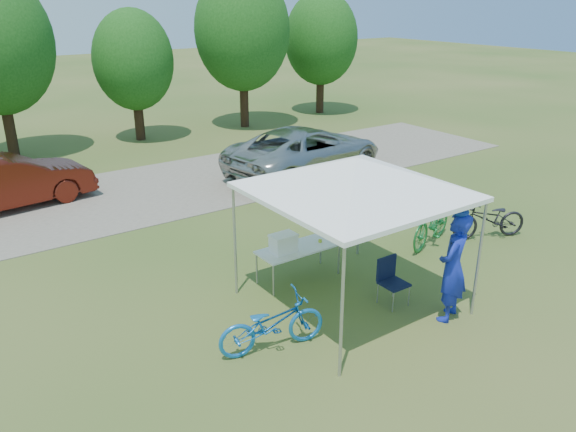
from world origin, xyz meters
name	(u,v)px	position (x,y,z in m)	size (l,w,h in m)	color
ground	(350,303)	(0.00, 0.00, 0.00)	(100.00, 100.00, 0.00)	#2D5119
gravel_strip	(169,187)	(0.00, 8.00, 0.01)	(24.00, 5.00, 0.02)	gray
canopy	(357,162)	(0.00, 0.00, 2.65)	(4.53, 4.53, 3.00)	#A5A5AA
treeline	(82,47)	(-0.29, 14.05, 3.53)	(24.89, 4.28, 6.30)	#382314
folding_table	(299,249)	(-0.21, 1.31, 0.63)	(1.65, 0.69, 0.68)	white
folding_chair	(390,277)	(0.61, -0.37, 0.51)	(0.44, 0.46, 0.87)	#0E1532
cooler	(283,243)	(-0.57, 1.31, 0.86)	(0.49, 0.33, 0.36)	white
ice_cream_cup	(320,241)	(0.27, 1.26, 0.70)	(0.07, 0.07, 0.06)	#B1C32D
cyclist	(453,267)	(1.06, -1.33, 0.97)	(0.71, 0.46, 1.94)	#1525AD
bike_blue	(272,324)	(-1.94, -0.37, 0.46)	(0.61, 1.74, 0.91)	blue
bike_green	(432,221)	(3.18, 0.96, 0.55)	(0.51, 1.81, 1.09)	#176B2E
bike_dark	(490,219)	(4.52, 0.43, 0.47)	(0.62, 1.77, 0.93)	black
minivan	(305,151)	(4.02, 6.81, 0.76)	(2.45, 5.31, 1.48)	#AFAFAB
sedan	(8,182)	(-4.05, 8.85, 0.71)	(1.47, 4.20, 1.38)	#53170D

